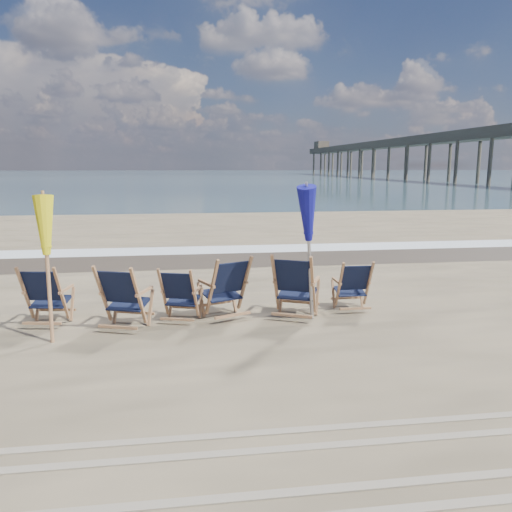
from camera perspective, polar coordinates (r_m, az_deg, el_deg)
The scene contains 13 objects.
ocean at distance 134.52m, azimuth -7.44°, elevation 9.19°, with size 400.00×400.00×0.00m, color #3D5966.
surf_foam at distance 15.05m, azimuth -3.17°, elevation 0.77°, with size 200.00×1.40×0.01m, color silver.
wet_sand_strip at distance 13.58m, azimuth -2.65°, elevation -0.28°, with size 200.00×2.60×0.00m, color #42362A.
tire_tracks at distance 4.62m, azimuth 9.22°, elevation -22.52°, with size 80.00×1.30×0.01m, color gray, non-canonical shape.
beach_chair_0 at distance 8.31m, azimuth -21.34°, elevation -4.30°, with size 0.64×0.72×1.01m, color black, non-canonical shape.
beach_chair_1 at distance 7.70m, azimuth -13.27°, elevation -4.81°, with size 0.67×0.76×1.05m, color black, non-canonical shape.
beach_chair_2 at distance 7.99m, azimuth -7.06°, elevation -4.53°, with size 0.59×0.67×0.93m, color black, non-canonical shape.
beach_chair_3 at distance 8.27m, azimuth -1.28°, elevation -3.41°, with size 0.69×0.77×1.07m, color black, non-canonical shape.
beach_chair_4 at distance 8.07m, azimuth 6.52°, elevation -3.66°, with size 0.71×0.80×1.12m, color black, non-canonical shape.
beach_chair_5 at distance 8.81m, azimuth 12.74°, elevation -3.33°, with size 0.59×0.66×0.92m, color black, non-canonical shape.
umbrella_yellow at distance 7.64m, azimuth -22.98°, elevation 2.46°, with size 0.30×0.30×2.08m.
umbrella_blue at distance 7.77m, azimuth 6.26°, elevation 4.45°, with size 0.30×0.30×2.24m.
fishing_pier at distance 89.56m, azimuth 18.47°, elevation 11.19°, with size 4.40×140.00×9.30m, color brown, non-canonical shape.
Camera 1 is at (-1.20, -6.49, 2.50)m, focal length 35.00 mm.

